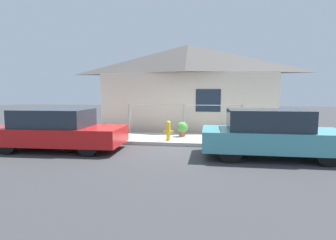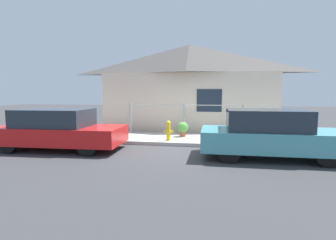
{
  "view_description": "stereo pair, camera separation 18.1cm",
  "coord_description": "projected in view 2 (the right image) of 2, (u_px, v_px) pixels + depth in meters",
  "views": [
    {
      "loc": [
        1.04,
        -9.04,
        1.88
      ],
      "look_at": [
        -0.41,
        0.3,
        0.9
      ],
      "focal_mm": 28.0,
      "sensor_mm": 36.0,
      "label": 1
    },
    {
      "loc": [
        1.22,
        -9.01,
        1.88
      ],
      "look_at": [
        -0.41,
        0.3,
        0.9
      ],
      "focal_mm": 28.0,
      "sensor_mm": 36.0,
      "label": 2
    }
  ],
  "objects": [
    {
      "name": "ground_plane",
      "position": [
        178.0,
        146.0,
        9.23
      ],
      "size": [
        60.0,
        60.0,
        0.0
      ],
      "primitive_type": "plane",
      "color": "#38383A"
    },
    {
      "name": "sidewalk",
      "position": [
        182.0,
        139.0,
        10.3
      ],
      "size": [
        24.0,
        2.19,
        0.13
      ],
      "color": "#B2AFA8",
      "rests_on": "ground_plane"
    },
    {
      "name": "house",
      "position": [
        189.0,
        63.0,
        12.58
      ],
      "size": [
        8.47,
        2.23,
        4.19
      ],
      "color": "beige",
      "rests_on": "ground_plane"
    },
    {
      "name": "fence",
      "position": [
        185.0,
        118.0,
        11.14
      ],
      "size": [
        4.9,
        0.1,
        1.29
      ],
      "color": "#999993",
      "rests_on": "sidewalk"
    },
    {
      "name": "car_left",
      "position": [
        58.0,
        130.0,
        8.67
      ],
      "size": [
        4.27,
        1.88,
        1.35
      ],
      "rotation": [
        0.0,
        0.0,
        0.04
      ],
      "color": "red",
      "rests_on": "ground_plane"
    },
    {
      "name": "car_right",
      "position": [
        270.0,
        134.0,
        7.52
      ],
      "size": [
        3.98,
        1.74,
        1.41
      ],
      "rotation": [
        0.0,
        0.0,
        0.0
      ],
      "color": "teal",
      "rests_on": "ground_plane"
    },
    {
      "name": "fire_hydrant",
      "position": [
        168.0,
        130.0,
        9.63
      ],
      "size": [
        0.36,
        0.16,
        0.73
      ],
      "color": "yellow",
      "rests_on": "sidewalk"
    },
    {
      "name": "potted_plant_near_hydrant",
      "position": [
        183.0,
        128.0,
        10.52
      ],
      "size": [
        0.45,
        0.45,
        0.59
      ],
      "color": "#9E5638",
      "rests_on": "sidewalk"
    }
  ]
}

